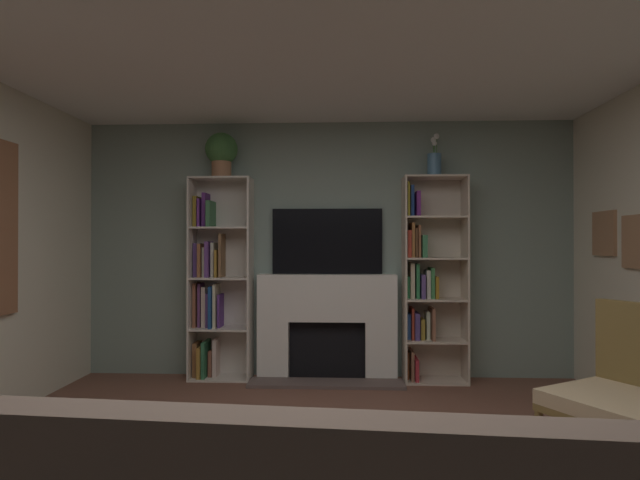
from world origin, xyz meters
name	(u,v)px	position (x,y,z in m)	size (l,w,h in m)	color
wall_back_accent	(327,249)	(0.00, 2.78, 1.27)	(4.98, 0.06, 2.55)	gray
fireplace	(327,325)	(0.00, 2.65, 0.53)	(1.46, 0.49, 1.02)	white
tv	(327,241)	(0.00, 2.72, 1.35)	(1.09, 0.06, 0.65)	black
bookshelf_left	(215,284)	(-1.11, 2.64, 0.92)	(0.60, 0.31, 1.98)	beige
bookshelf_right	(427,280)	(0.97, 2.63, 0.97)	(0.60, 0.33, 1.98)	beige
potted_plant	(221,152)	(-1.04, 2.60, 2.23)	(0.32, 0.32, 0.45)	#AA7351
vase_with_flowers	(434,162)	(1.04, 2.60, 2.11)	(0.13, 0.13, 0.42)	teal
armchair	(637,394)	(1.73, 0.43, 0.52)	(0.89, 0.91, 0.99)	brown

